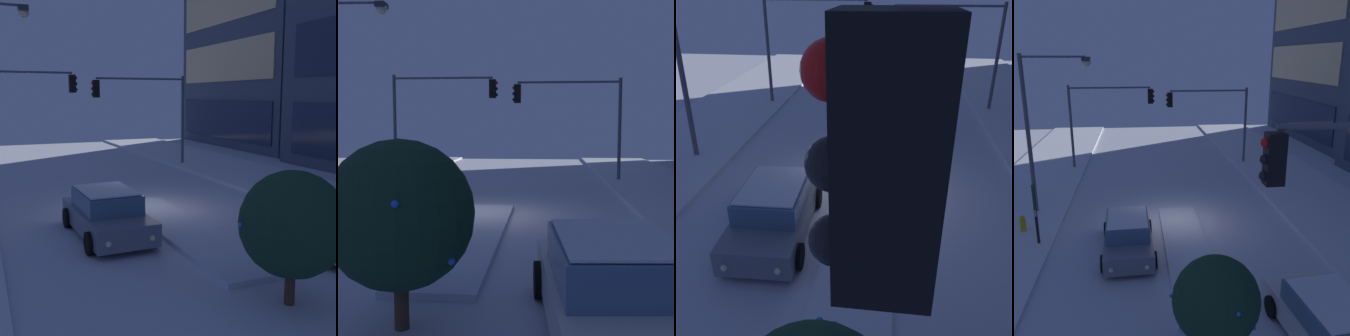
% 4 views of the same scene
% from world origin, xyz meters
% --- Properties ---
extents(ground, '(52.00, 52.00, 0.00)m').
position_xyz_m(ground, '(0.00, 0.00, 0.00)').
color(ground, silver).
extents(median_strip, '(9.00, 1.80, 0.14)m').
position_xyz_m(median_strip, '(3.10, 0.20, 0.07)').
color(median_strip, silver).
rests_on(median_strip, ground).
extents(car_near, '(4.55, 2.16, 1.49)m').
position_xyz_m(car_near, '(2.64, -2.18, 0.71)').
color(car_near, slate).
rests_on(car_near, ground).
extents(car_far, '(4.89, 2.42, 1.49)m').
position_xyz_m(car_far, '(8.72, 3.26, 0.71)').
color(car_far, silver).
rests_on(car_far, ground).
extents(traffic_light_corner_far_left, '(0.32, 5.84, 5.53)m').
position_xyz_m(traffic_light_corner_far_left, '(-9.94, 3.68, 3.96)').
color(traffic_light_corner_far_left, '#565960').
rests_on(traffic_light_corner_far_left, ground).
extents(traffic_light_corner_near_left, '(0.32, 5.86, 5.80)m').
position_xyz_m(traffic_light_corner_near_left, '(-9.92, -3.73, 4.15)').
color(traffic_light_corner_near_left, '#565960').
rests_on(traffic_light_corner_near_left, ground).
extents(decorated_tree_median, '(2.23, 2.27, 2.86)m').
position_xyz_m(decorated_tree_median, '(8.69, 0.13, 1.74)').
color(decorated_tree_median, '#473323').
rests_on(decorated_tree_median, ground).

